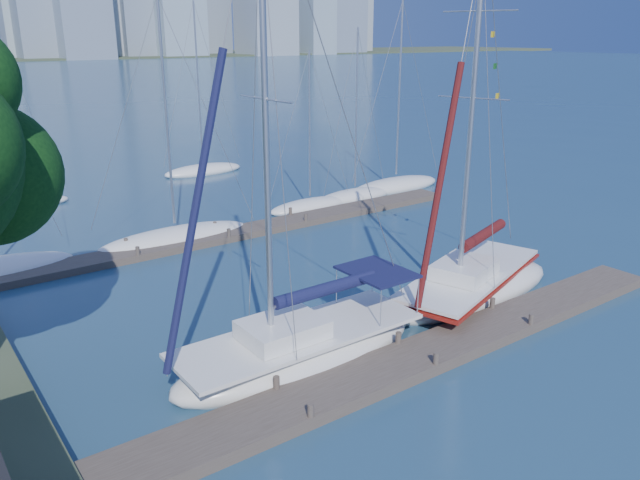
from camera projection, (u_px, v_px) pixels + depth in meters
ground at (416, 363)px, 21.14m from camera, size 700.00×700.00×0.00m
near_dock at (416, 358)px, 21.08m from camera, size 26.00×2.00×0.40m
far_dock at (238, 233)px, 34.49m from camera, size 30.00×1.80×0.36m
sailboat_navy at (299, 331)px, 20.85m from camera, size 9.46×3.12×15.86m
sailboat_maroon at (470, 272)px, 26.21m from camera, size 10.01×5.90×14.98m
bg_boat_1 at (176, 237)px, 33.35m from camera, size 8.73×5.54×12.79m
bg_boat_3 at (310, 205)px, 39.78m from camera, size 6.01×2.22×10.05m
bg_boat_4 at (355, 196)px, 42.08m from camera, size 6.33×3.05×11.35m
bg_boat_5 at (396, 185)px, 44.76m from camera, size 7.87×2.93×13.14m
bg_boat_6 at (14, 205)px, 39.83m from camera, size 6.88×2.70×12.30m
bg_boat_7 at (203, 170)px, 49.93m from camera, size 6.59×2.26×13.33m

